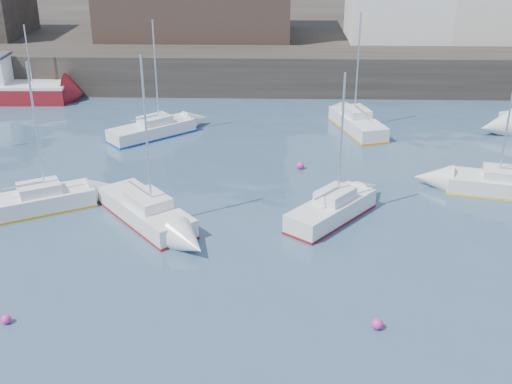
{
  "coord_description": "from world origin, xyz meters",
  "views": [
    {
      "loc": [
        0.72,
        -14.07,
        13.14
      ],
      "look_at": [
        0.0,
        12.0,
        1.5
      ],
      "focal_mm": 45.0,
      "sensor_mm": 36.0,
      "label": 1
    }
  ],
  "objects_px": {
    "sailboat_d": "(509,185)",
    "sailboat_f": "(357,123)",
    "buoy_mid": "(377,328)",
    "sailboat_h": "(152,129)",
    "sailboat_c": "(332,209)",
    "buoy_far": "(300,169)",
    "buoy_near": "(7,323)",
    "sailboat_a": "(36,201)",
    "fishing_boat": "(8,86)",
    "sailboat_b": "(146,211)"
  },
  "relations": [
    {
      "from": "sailboat_d",
      "to": "sailboat_c",
      "type": "bearing_deg",
      "value": -160.75
    },
    {
      "from": "fishing_boat",
      "to": "sailboat_d",
      "type": "height_order",
      "value": "sailboat_d"
    },
    {
      "from": "sailboat_c",
      "to": "buoy_near",
      "type": "height_order",
      "value": "sailboat_c"
    },
    {
      "from": "sailboat_d",
      "to": "sailboat_f",
      "type": "distance_m",
      "value": 11.64
    },
    {
      "from": "fishing_boat",
      "to": "sailboat_f",
      "type": "xyz_separation_m",
      "value": [
        24.9,
        -6.26,
        -0.55
      ]
    },
    {
      "from": "sailboat_b",
      "to": "buoy_near",
      "type": "distance_m",
      "value": 8.69
    },
    {
      "from": "fishing_boat",
      "to": "sailboat_c",
      "type": "height_order",
      "value": "sailboat_c"
    },
    {
      "from": "sailboat_a",
      "to": "buoy_near",
      "type": "relative_size",
      "value": 20.67
    },
    {
      "from": "sailboat_d",
      "to": "buoy_mid",
      "type": "xyz_separation_m",
      "value": [
        -8.19,
        -11.47,
        -0.47
      ]
    },
    {
      "from": "sailboat_a",
      "to": "sailboat_c",
      "type": "bearing_deg",
      "value": -2.21
    },
    {
      "from": "sailboat_h",
      "to": "buoy_far",
      "type": "distance_m",
      "value": 10.4
    },
    {
      "from": "fishing_boat",
      "to": "sailboat_c",
      "type": "xyz_separation_m",
      "value": [
        22.23,
        -19.14,
        -0.55
      ]
    },
    {
      "from": "sailboat_c",
      "to": "buoy_far",
      "type": "relative_size",
      "value": 16.39
    },
    {
      "from": "sailboat_b",
      "to": "sailboat_d",
      "type": "height_order",
      "value": "sailboat_d"
    },
    {
      "from": "fishing_boat",
      "to": "buoy_mid",
      "type": "height_order",
      "value": "fishing_boat"
    },
    {
      "from": "buoy_near",
      "to": "buoy_far",
      "type": "xyz_separation_m",
      "value": [
        10.63,
        14.54,
        0.0
      ]
    },
    {
      "from": "sailboat_a",
      "to": "buoy_far",
      "type": "xyz_separation_m",
      "value": [
        12.62,
        5.67,
        -0.5
      ]
    },
    {
      "from": "buoy_near",
      "to": "buoy_far",
      "type": "height_order",
      "value": "buoy_far"
    },
    {
      "from": "buoy_near",
      "to": "buoy_far",
      "type": "bearing_deg",
      "value": 53.83
    },
    {
      "from": "sailboat_a",
      "to": "sailboat_c",
      "type": "relative_size",
      "value": 1.04
    },
    {
      "from": "buoy_mid",
      "to": "sailboat_a",
      "type": "bearing_deg",
      "value": 149.06
    },
    {
      "from": "sailboat_f",
      "to": "buoy_far",
      "type": "distance_m",
      "value": 7.73
    },
    {
      "from": "sailboat_f",
      "to": "buoy_mid",
      "type": "distance_m",
      "value": 21.25
    },
    {
      "from": "sailboat_a",
      "to": "sailboat_b",
      "type": "bearing_deg",
      "value": -9.31
    },
    {
      "from": "fishing_boat",
      "to": "sailboat_b",
      "type": "height_order",
      "value": "sailboat_b"
    },
    {
      "from": "sailboat_b",
      "to": "buoy_near",
      "type": "xyz_separation_m",
      "value": [
        -3.4,
        -7.98,
        -0.5
      ]
    },
    {
      "from": "fishing_boat",
      "to": "sailboat_b",
      "type": "xyz_separation_m",
      "value": [
        13.8,
        -19.49,
        -0.57
      ]
    },
    {
      "from": "sailboat_h",
      "to": "buoy_near",
      "type": "distance_m",
      "value": 19.74
    },
    {
      "from": "buoy_far",
      "to": "sailboat_h",
      "type": "bearing_deg",
      "value": 150.38
    },
    {
      "from": "fishing_boat",
      "to": "sailboat_d",
      "type": "distance_m",
      "value": 35.16
    },
    {
      "from": "buoy_far",
      "to": "sailboat_c",
      "type": "bearing_deg",
      "value": -79.09
    },
    {
      "from": "buoy_mid",
      "to": "sailboat_f",
      "type": "bearing_deg",
      "value": 85.23
    },
    {
      "from": "sailboat_c",
      "to": "sailboat_f",
      "type": "relative_size",
      "value": 0.92
    },
    {
      "from": "buoy_far",
      "to": "sailboat_b",
      "type": "bearing_deg",
      "value": -137.81
    },
    {
      "from": "sailboat_h",
      "to": "buoy_mid",
      "type": "height_order",
      "value": "sailboat_h"
    },
    {
      "from": "sailboat_a",
      "to": "sailboat_d",
      "type": "height_order",
      "value": "sailboat_d"
    },
    {
      "from": "sailboat_b",
      "to": "sailboat_h",
      "type": "xyz_separation_m",
      "value": [
        -1.8,
        11.69,
        -0.04
      ]
    },
    {
      "from": "sailboat_c",
      "to": "sailboat_f",
      "type": "xyz_separation_m",
      "value": [
        2.67,
        12.88,
        -0.0
      ]
    },
    {
      "from": "sailboat_d",
      "to": "sailboat_a",
      "type": "bearing_deg",
      "value": -173.42
    },
    {
      "from": "sailboat_d",
      "to": "sailboat_h",
      "type": "xyz_separation_m",
      "value": [
        -19.32,
        8.16,
        -0.01
      ]
    },
    {
      "from": "sailboat_a",
      "to": "buoy_far",
      "type": "distance_m",
      "value": 13.84
    },
    {
      "from": "sailboat_a",
      "to": "sailboat_c",
      "type": "xyz_separation_m",
      "value": [
        13.82,
        -0.53,
        0.02
      ]
    },
    {
      "from": "sailboat_h",
      "to": "buoy_mid",
      "type": "distance_m",
      "value": 22.57
    },
    {
      "from": "sailboat_f",
      "to": "sailboat_c",
      "type": "bearing_deg",
      "value": -101.71
    },
    {
      "from": "sailboat_c",
      "to": "sailboat_b",
      "type": "bearing_deg",
      "value": -177.61
    },
    {
      "from": "sailboat_a",
      "to": "buoy_far",
      "type": "height_order",
      "value": "sailboat_a"
    },
    {
      "from": "sailboat_h",
      "to": "sailboat_d",
      "type": "bearing_deg",
      "value": -22.9
    },
    {
      "from": "sailboat_b",
      "to": "sailboat_h",
      "type": "height_order",
      "value": "sailboat_b"
    },
    {
      "from": "sailboat_c",
      "to": "sailboat_d",
      "type": "xyz_separation_m",
      "value": [
        9.1,
        3.18,
        -0.05
      ]
    },
    {
      "from": "sailboat_a",
      "to": "buoy_mid",
      "type": "bearing_deg",
      "value": -30.94
    }
  ]
}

